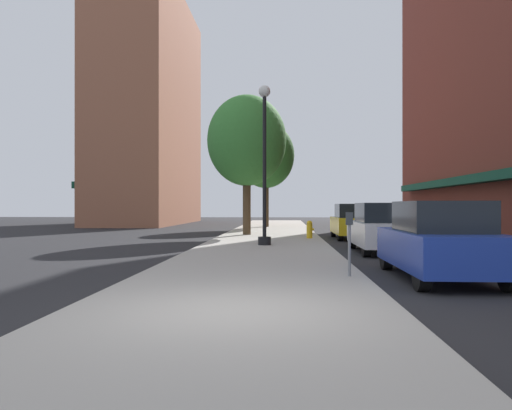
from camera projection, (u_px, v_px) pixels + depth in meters
ground_plane at (351, 238)px, 24.79m from camera, size 90.00×90.00×0.00m
sidewalk_slab at (270, 235)px, 26.01m from camera, size 4.80×50.00×0.12m
building_far_background at (150, 111)px, 44.60m from camera, size 6.80×18.00×19.80m
lamppost at (265, 161)px, 18.76m from camera, size 0.48×0.48×5.90m
fire_hydrant at (310, 229)px, 22.64m from camera, size 0.33×0.26×0.79m
parking_meter_near at (349, 236)px, 10.40m from camera, size 0.14×0.09×1.31m
tree_near at (266, 156)px, 35.26m from camera, size 3.95×3.95×7.22m
tree_mid at (247, 141)px, 25.54m from camera, size 3.97×3.97×7.02m
car_blue at (439, 241)px, 10.78m from camera, size 1.80×4.30×1.66m
car_white at (382, 228)px, 16.99m from camera, size 1.80×4.30×1.66m
car_yellow at (353, 222)px, 24.06m from camera, size 1.80×4.30×1.66m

